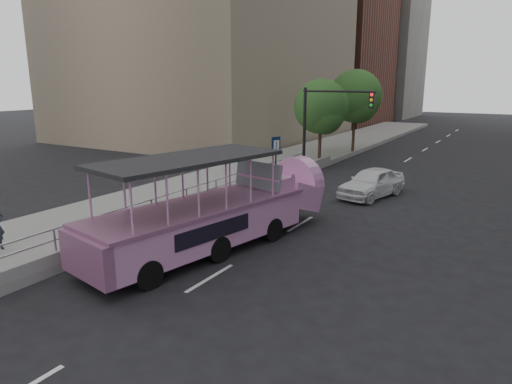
{
  "coord_description": "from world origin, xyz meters",
  "views": [
    {
      "loc": [
        8.43,
        -11.76,
        5.51
      ],
      "look_at": [
        0.37,
        1.61,
        1.73
      ],
      "focal_mm": 32.0,
      "sensor_mm": 36.0,
      "label": 1
    }
  ],
  "objects": [
    {
      "name": "midrise_stone_b",
      "position": [
        -16.0,
        64.0,
        10.0
      ],
      "size": [
        16.0,
        14.0,
        20.0
      ],
      "primitive_type": "cube",
      "color": "slate",
      "rests_on": "ground"
    },
    {
      "name": "sidewalk",
      "position": [
        -5.75,
        10.0,
        0.15
      ],
      "size": [
        5.5,
        80.0,
        0.3
      ],
      "primitive_type": "cube",
      "color": "gray",
      "rests_on": "ground"
    },
    {
      "name": "car",
      "position": [
        2.05,
        9.82,
        0.72
      ],
      "size": [
        2.62,
        4.49,
        1.43
      ],
      "primitive_type": "imported",
      "rotation": [
        0.0,
        0.0,
        -0.23
      ],
      "color": "white",
      "rests_on": "ground"
    },
    {
      "name": "ground",
      "position": [
        0.0,
        0.0,
        0.0
      ],
      "size": [
        160.0,
        160.0,
        0.0
      ],
      "primitive_type": "plane",
      "color": "black"
    },
    {
      "name": "traffic_signal",
      "position": [
        -1.7,
        12.5,
        3.5
      ],
      "size": [
        4.2,
        0.32,
        5.2
      ],
      "color": "black",
      "rests_on": "ground"
    },
    {
      "name": "kerb_wall",
      "position": [
        -3.12,
        2.0,
        0.48
      ],
      "size": [
        0.24,
        30.0,
        0.36
      ],
      "primitive_type": "cube",
      "color": "#A0A09B",
      "rests_on": "sidewalk"
    },
    {
      "name": "duck_boat",
      "position": [
        -0.33,
        0.42,
        1.2
      ],
      "size": [
        4.13,
        10.01,
        3.24
      ],
      "color": "black",
      "rests_on": "ground"
    },
    {
      "name": "midrise_brick",
      "position": [
        -18.0,
        48.0,
        13.0
      ],
      "size": [
        18.0,
        16.0,
        26.0
      ],
      "primitive_type": "cube",
      "color": "brown",
      "rests_on": "ground"
    },
    {
      "name": "street_tree_far",
      "position": [
        -3.1,
        21.93,
        4.31
      ],
      "size": [
        3.97,
        3.97,
        6.45
      ],
      "color": "#3D271C",
      "rests_on": "ground"
    },
    {
      "name": "guardrail",
      "position": [
        -3.12,
        2.0,
        1.14
      ],
      "size": [
        0.07,
        22.0,
        0.71
      ],
      "color": "silver",
      "rests_on": "kerb_wall"
    },
    {
      "name": "parking_sign",
      "position": [
        -3.0,
        9.25,
        1.7
      ],
      "size": [
        0.22,
        0.58,
        2.71
      ],
      "color": "black",
      "rests_on": "ground"
    },
    {
      "name": "street_tree_near",
      "position": [
        -3.3,
        15.93,
        3.82
      ],
      "size": [
        3.52,
        3.52,
        5.72
      ],
      "color": "#3D271C",
      "rests_on": "ground"
    }
  ]
}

